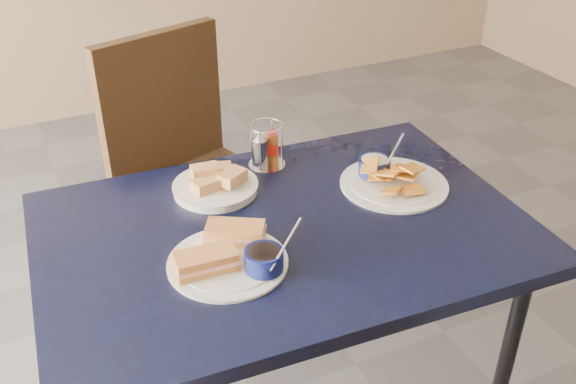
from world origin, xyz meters
name	(u,v)px	position (x,y,z in m)	size (l,w,h in m)	color
dining_table	(284,246)	(0.05, -0.11, 0.68)	(1.27, 0.89, 0.75)	black
chair_far	(192,158)	(0.04, 0.64, 0.58)	(0.60, 0.60, 1.02)	black
sandwich_plate	(231,254)	(-0.12, -0.19, 0.77)	(0.31, 0.28, 0.12)	white
plantain_plate	(388,178)	(0.41, -0.04, 0.77)	(0.30, 0.30, 0.12)	white
bread_basket	(216,184)	(-0.05, 0.12, 0.77)	(0.23, 0.23, 0.07)	white
condiment_caddy	(265,149)	(0.13, 0.20, 0.81)	(0.11, 0.11, 0.14)	silver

